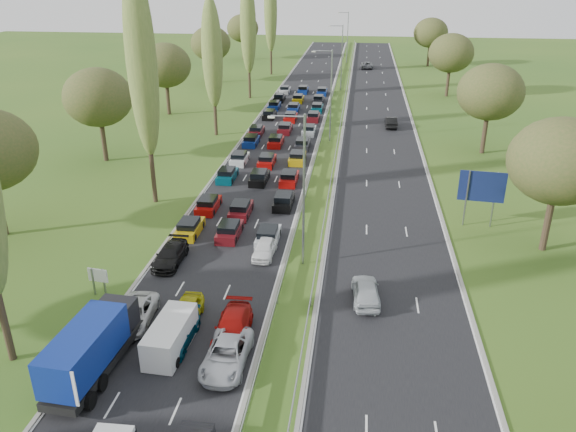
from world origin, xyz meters
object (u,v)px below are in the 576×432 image
(near_car_2, at_px, (135,313))
(blue_lorry, at_px, (93,346))
(info_sign, at_px, (98,278))
(direction_sign, at_px, (482,189))
(white_van_rear, at_px, (172,334))
(near_car_3, at_px, (170,255))

(near_car_2, distance_m, blue_lorry, 5.19)
(info_sign, bearing_deg, blue_lorry, -66.80)
(direction_sign, bearing_deg, blue_lorry, -137.00)
(white_van_rear, height_order, direction_sign, direction_sign)
(near_car_2, height_order, near_car_3, near_car_3)
(near_car_2, height_order, blue_lorry, blue_lorry)
(near_car_3, xyz_separation_m, white_van_rear, (3.57, -10.52, 0.29))
(near_car_2, bearing_deg, near_car_3, 87.41)
(near_car_2, relative_size, blue_lorry, 0.60)
(near_car_2, distance_m, direction_sign, 31.29)
(near_car_3, relative_size, blue_lorry, 0.59)
(blue_lorry, bearing_deg, near_car_3, 93.60)
(near_car_3, distance_m, blue_lorry, 13.32)
(near_car_2, bearing_deg, blue_lorry, -98.63)
(blue_lorry, xyz_separation_m, white_van_rear, (3.63, 2.75, -0.80))
(info_sign, bearing_deg, direction_sign, 28.47)
(near_car_3, bearing_deg, direction_sign, 22.63)
(near_car_2, xyz_separation_m, blue_lorry, (-0.35, -5.06, 1.11))
(near_car_3, distance_m, direction_sign, 27.49)
(blue_lorry, relative_size, direction_sign, 1.57)
(white_van_rear, distance_m, direction_sign, 30.25)
(near_car_3, height_order, info_sign, info_sign)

